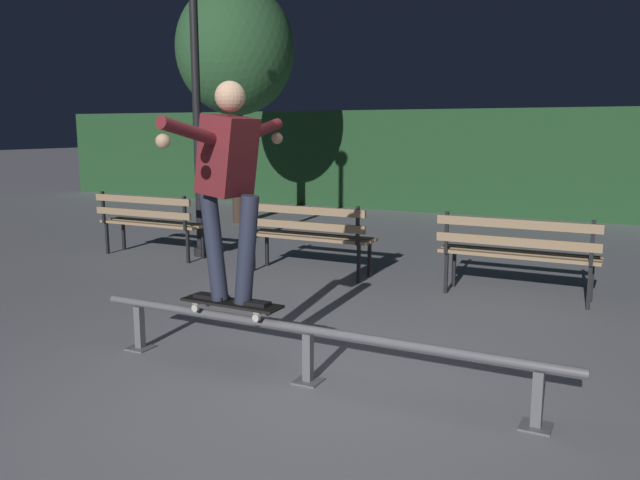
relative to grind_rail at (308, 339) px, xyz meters
name	(u,v)px	position (x,y,z in m)	size (l,w,h in m)	color
ground_plane	(291,395)	(0.00, -0.24, -0.31)	(90.00, 90.00, 0.00)	gray
hedge_backdrop	(535,163)	(0.00, 9.72, 0.75)	(24.00, 1.20, 2.12)	#234C28
grind_rail	(308,339)	(0.00, 0.00, 0.00)	(3.56, 0.18, 0.41)	slate
skateboard	(232,304)	(-0.63, 0.00, 0.17)	(0.78, 0.21, 0.09)	black
skateboarder	(229,174)	(-0.62, 0.00, 1.11)	(0.62, 1.41, 1.56)	black
park_bench_leftmost	(149,218)	(-3.96, 2.89, 0.23)	(1.60, 0.42, 0.88)	black
park_bench_left_center	(307,231)	(-1.54, 2.89, 0.23)	(1.60, 0.42, 0.88)	black
park_bench_right_center	(517,248)	(0.87, 2.89, 0.23)	(1.60, 0.42, 0.88)	black
tree_far_left	(235,50)	(-4.70, 6.13, 2.79)	(2.10, 2.10, 4.28)	#3D2D23
lamp_post_left	(195,71)	(-3.41, 3.28, 2.17)	(0.32, 0.32, 3.90)	black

